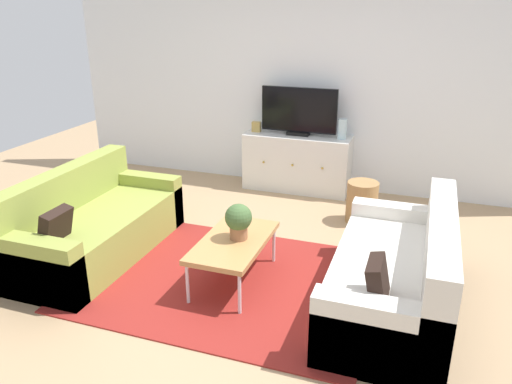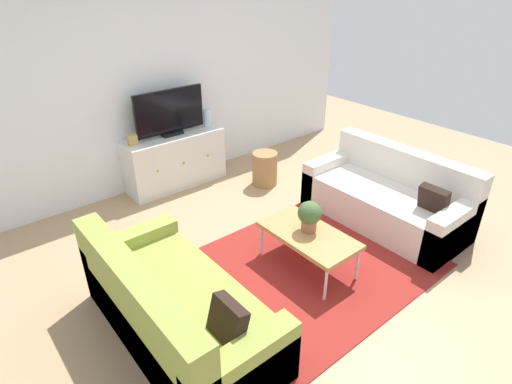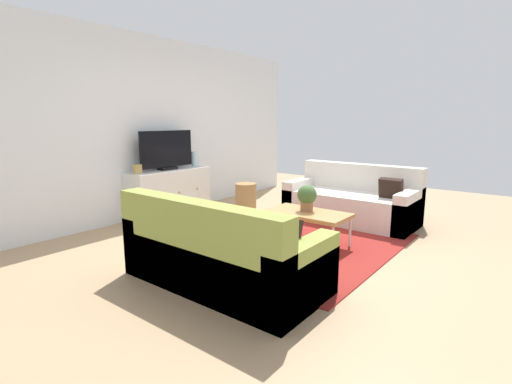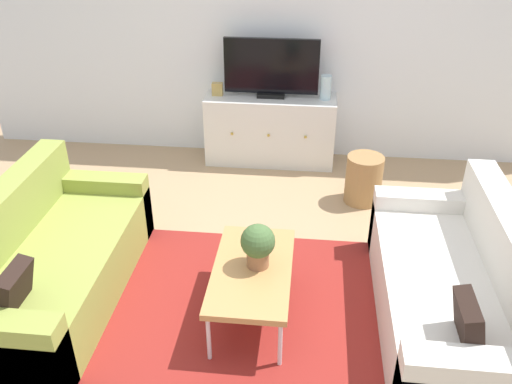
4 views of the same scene
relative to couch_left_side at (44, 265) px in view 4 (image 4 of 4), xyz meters
The scene contains 12 objects.
ground_plane 1.47m from the couch_left_side, ahead, with size 10.00×10.00×0.00m, color tan.
wall_back 3.20m from the couch_left_side, 61.60° to the left, with size 6.40×0.12×2.70m, color white.
area_rug 1.46m from the couch_left_side, ahead, with size 2.50×1.90×0.01m, color maroon.
couch_left_side is the anchor object (origin of this frame).
couch_right_side 2.87m from the couch_left_side, ahead, with size 0.86×1.83×0.82m.
coffee_table 1.49m from the couch_left_side, ahead, with size 0.52×0.97×0.40m.
potted_plant 1.55m from the couch_left_side, ahead, with size 0.23×0.23×0.31m.
tv_console 2.76m from the couch_left_side, 59.37° to the left, with size 1.34×0.47×0.72m.
flat_screen_tv 2.87m from the couch_left_side, 59.58° to the left, with size 0.95×0.16×0.59m.
glass_vase 3.13m from the couch_left_side, 50.51° to the left, with size 0.11×0.11×0.24m, color silver.
mantel_clock 2.57m from the couch_left_side, 70.18° to the left, with size 0.11×0.07×0.13m, color tan.
wicker_basket 2.85m from the couch_left_side, 34.54° to the left, with size 0.34×0.34×0.46m, color #9E7547.
Camera 4 is at (0.38, -2.97, 2.64)m, focal length 37.80 mm.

